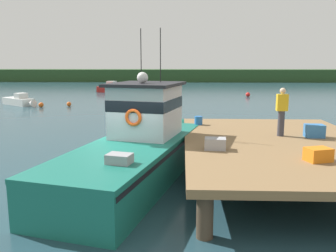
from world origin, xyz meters
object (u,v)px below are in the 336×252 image
at_px(main_fishing_boat, 140,146).
at_px(moored_boat_far_right, 150,95).
at_px(mooring_buoy_spare_mooring, 69,104).
at_px(crate_stack_near_edge, 318,155).
at_px(mooring_buoy_outer, 248,95).
at_px(deckhand_by_the_boat, 282,111).
at_px(moored_boat_outer_mooring, 20,101).
at_px(moored_boat_near_channel, 110,88).
at_px(crate_stack_mid_dock, 215,144).
at_px(crate_single_far, 314,131).
at_px(bait_bucket, 198,121).
at_px(mooring_buoy_channel_marker, 41,105).

height_order(main_fishing_boat, moored_boat_far_right, main_fishing_boat).
bearing_deg(main_fishing_boat, mooring_buoy_spare_mooring, 114.13).
height_order(crate_stack_near_edge, mooring_buoy_outer, crate_stack_near_edge).
bearing_deg(deckhand_by_the_boat, moored_boat_far_right, 105.65).
bearing_deg(moored_boat_outer_mooring, moored_boat_near_channel, 73.62).
bearing_deg(crate_stack_near_edge, moored_boat_far_right, 104.07).
height_order(main_fishing_boat, crate_stack_mid_dock, main_fishing_boat).
relative_size(crate_stack_mid_dock, crate_single_far, 1.00).
relative_size(moored_boat_far_right, moored_boat_near_channel, 0.83).
bearing_deg(mooring_buoy_outer, mooring_buoy_spare_mooring, -150.55).
relative_size(main_fishing_boat, bait_bucket, 29.25).
xyz_separation_m(main_fishing_boat, crate_stack_near_edge, (4.80, -2.33, 0.36)).
bearing_deg(crate_stack_mid_dock, moored_boat_outer_mooring, 126.70).
distance_m(mooring_buoy_outer, mooring_buoy_channel_marker, 21.65).
height_order(moored_boat_far_right, moored_boat_near_channel, moored_boat_near_channel).
bearing_deg(moored_boat_far_right, mooring_buoy_outer, 18.19).
relative_size(bait_bucket, moored_boat_near_channel, 0.07).
distance_m(crate_stack_mid_dock, mooring_buoy_spare_mooring, 22.49).
relative_size(crate_stack_near_edge, deckhand_by_the_boat, 0.37).
bearing_deg(main_fishing_boat, moored_boat_far_right, 94.56).
xyz_separation_m(crate_single_far, mooring_buoy_outer, (2.82, 27.50, -1.18)).
distance_m(crate_single_far, moored_boat_near_channel, 37.49).
distance_m(crate_stack_mid_dock, bait_bucket, 4.13).
bearing_deg(main_fishing_boat, crate_single_far, 6.27).
xyz_separation_m(crate_stack_near_edge, mooring_buoy_channel_marker, (-15.24, 20.15, -1.16)).
relative_size(deckhand_by_the_boat, moored_boat_outer_mooring, 0.41).
bearing_deg(mooring_buoy_spare_mooring, bait_bucket, -56.53).
distance_m(crate_stack_mid_dock, crate_single_far, 3.91).
bearing_deg(mooring_buoy_spare_mooring, mooring_buoy_channel_marker, -160.11).
xyz_separation_m(moored_boat_far_right, mooring_buoy_channel_marker, (-8.47, -6.85, -0.21)).
relative_size(bait_bucket, mooring_buoy_spare_mooring, 0.88).
relative_size(crate_stack_mid_dock, mooring_buoy_outer, 1.25).
xyz_separation_m(crate_stack_near_edge, bait_bucket, (-2.77, 5.26, -0.00)).
xyz_separation_m(crate_stack_mid_dock, mooring_buoy_outer, (6.27, 29.33, -1.13)).
distance_m(main_fishing_boat, mooring_buoy_outer, 29.43).
height_order(main_fishing_boat, crate_stack_near_edge, main_fishing_boat).
distance_m(moored_boat_outer_mooring, mooring_buoy_spare_mooring, 4.64).
relative_size(crate_stack_mid_dock, deckhand_by_the_boat, 0.37).
bearing_deg(moored_boat_outer_mooring, bait_bucket, -47.53).
relative_size(bait_bucket, moored_boat_far_right, 0.08).
bearing_deg(deckhand_by_the_boat, bait_bucket, 141.81).
xyz_separation_m(crate_stack_mid_dock, moored_boat_far_right, (-4.29, 25.86, -0.94)).
distance_m(bait_bucket, mooring_buoy_spare_mooring, 18.81).
distance_m(mooring_buoy_spare_mooring, mooring_buoy_channel_marker, 2.25).
height_order(bait_bucket, mooring_buoy_outer, bait_bucket).
relative_size(crate_single_far, mooring_buoy_spare_mooring, 1.55).
distance_m(deckhand_by_the_boat, mooring_buoy_spare_mooring, 22.12).
bearing_deg(crate_stack_near_edge, mooring_buoy_channel_marker, 127.10).
distance_m(moored_boat_outer_mooring, mooring_buoy_channel_marker, 2.86).
xyz_separation_m(crate_stack_near_edge, moored_boat_outer_mooring, (-17.71, 21.58, -1.00)).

